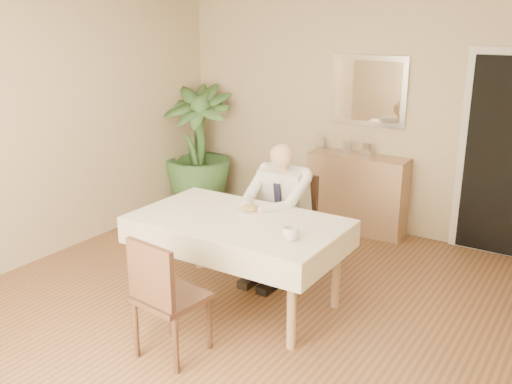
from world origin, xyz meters
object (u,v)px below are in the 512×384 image
Objects in this scene: dining_table at (238,228)px; seated_man at (276,206)px; potted_palm at (198,148)px; sideboard at (357,193)px; chair_far at (291,216)px; coffee_mug at (291,234)px; chair_near at (163,293)px.

dining_table is 1.38× the size of seated_man.
potted_palm is at bearing 135.19° from dining_table.
dining_table is 1.59× the size of sideboard.
dining_table is at bearing -90.65° from chair_far.
chair_far is at bearing -26.89° from potted_palm.
coffee_mug is (0.59, -0.16, 0.13)m from dining_table.
chair_near is at bearing -89.47° from chair_far.
dining_table is 1.13× the size of potted_palm.
sideboard is (0.10, 3.09, -0.08)m from chair_near.
potted_palm reaches higher than seated_man.
coffee_mug is at bearing -39.05° from potted_palm.
seated_man is at bearing 127.71° from coffee_mug.
coffee_mug is (0.59, -1.05, 0.29)m from chair_far.
coffee_mug is at bearing -81.05° from sideboard.
chair_near is at bearing -93.96° from sideboard.
chair_far reaches higher than coffee_mug.
chair_far is 0.60× the size of potted_palm.
chair_far is 1.84m from chair_near.
seated_man reaches higher than chair_far.
potted_palm reaches higher than sideboard.
potted_palm is (-1.88, 1.83, 0.09)m from dining_table.
potted_palm is (-1.88, 0.95, 0.25)m from chair_far.
potted_palm is (-2.02, -0.29, 0.33)m from sideboard.
potted_palm reaches higher than chair_far.
chair_near reaches higher than coffee_mug.
chair_far is 2.12m from potted_palm.
potted_palm reaches higher than dining_table.
coffee_mug is at bearing -16.18° from dining_table.
seated_man is 1.15× the size of sideboard.
sideboard is at bearing 84.85° from seated_man.
chair_near is 7.41× the size of coffee_mug.
chair_near is 1.56m from seated_man.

